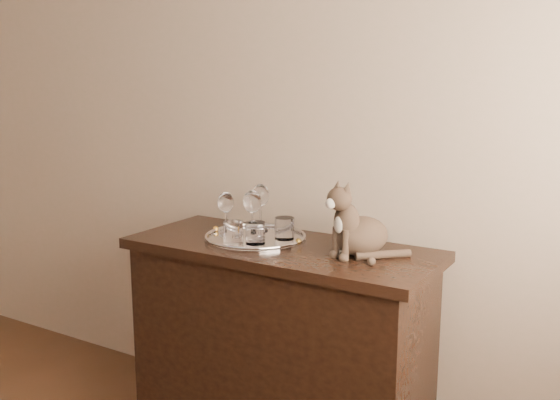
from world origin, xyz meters
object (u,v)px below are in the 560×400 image
(wine_glass_b, at_px, (260,207))
(tumbler_c, at_px, (284,228))
(wine_glass_c, at_px, (226,214))
(wine_glass_d, at_px, (252,214))
(tumbler_b, at_px, (233,233))
(cat, at_px, (361,217))
(tumbler_a, at_px, (255,233))
(tray, at_px, (255,238))
(sideboard, at_px, (281,349))

(wine_glass_b, bearing_deg, tumbler_c, -23.96)
(wine_glass_c, relative_size, wine_glass_d, 0.91)
(tumbler_b, bearing_deg, tumbler_c, 50.50)
(tumbler_b, relative_size, cat, 0.31)
(wine_glass_c, distance_m, tumbler_b, 0.15)
(tumbler_a, relative_size, cat, 0.30)
(tray, height_order, tumbler_a, tumbler_a)
(sideboard, distance_m, wine_glass_b, 0.57)
(sideboard, relative_size, cat, 4.34)
(tray, distance_m, cat, 0.46)
(tumbler_a, bearing_deg, cat, 14.30)
(wine_glass_b, bearing_deg, tumbler_b, -83.65)
(wine_glass_b, distance_m, wine_glass_c, 0.15)
(sideboard, relative_size, tumbler_b, 14.03)
(tray, height_order, wine_glass_b, wine_glass_b)
(tray, bearing_deg, sideboard, -7.78)
(sideboard, distance_m, wine_glass_d, 0.54)
(sideboard, relative_size, wine_glass_d, 6.28)
(sideboard, xyz_separation_m, wine_glass_b, (-0.17, 0.12, 0.53))
(wine_glass_c, height_order, cat, cat)
(wine_glass_c, xyz_separation_m, tumbler_a, (0.18, -0.05, -0.05))
(sideboard, bearing_deg, wine_glass_c, -177.85)
(tumbler_a, relative_size, tumbler_c, 0.98)
(tray, relative_size, tumbler_a, 4.78)
(tumbler_c, xyz_separation_m, cat, (0.33, -0.02, 0.09))
(tumbler_a, bearing_deg, tumbler_c, 63.33)
(tray, height_order, wine_glass_c, wine_glass_c)
(wine_glass_d, relative_size, tumbler_c, 2.23)
(tumbler_a, height_order, tumbler_b, tumbler_b)
(tumbler_b, bearing_deg, sideboard, 35.72)
(wine_glass_d, bearing_deg, wine_glass_b, 108.64)
(tray, xyz_separation_m, tumbler_b, (-0.02, -0.12, 0.05))
(wine_glass_b, distance_m, tumbler_a, 0.22)
(tray, bearing_deg, wine_glass_d, -104.53)
(tumbler_c, height_order, cat, cat)
(wine_glass_b, distance_m, tumbler_c, 0.18)
(tray, bearing_deg, wine_glass_c, -167.77)
(tray, xyz_separation_m, cat, (0.44, 0.02, 0.13))
(cat, bearing_deg, wine_glass_c, -152.64)
(sideboard, bearing_deg, tumbler_b, -144.28)
(wine_glass_b, height_order, tumbler_c, wine_glass_b)
(wine_glass_b, relative_size, wine_glass_d, 1.01)
(tumbler_c, bearing_deg, tumbler_a, -116.67)
(cat, bearing_deg, sideboard, -150.70)
(wine_glass_b, relative_size, tumbler_a, 2.32)
(wine_glass_d, bearing_deg, tumbler_a, -48.80)
(cat, bearing_deg, tumbler_a, -142.95)
(wine_glass_b, height_order, tumbler_b, wine_glass_b)
(tray, relative_size, tumbler_b, 4.68)
(wine_glass_b, xyz_separation_m, cat, (0.49, -0.09, 0.03))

